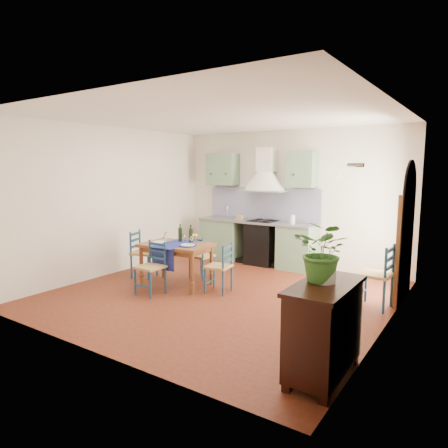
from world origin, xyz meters
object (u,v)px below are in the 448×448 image
(dining_table, at_px, (176,249))
(potted_plant, at_px, (324,252))
(chair_near, at_px, (151,267))
(sideboard, at_px, (324,326))

(dining_table, distance_m, potted_plant, 3.53)
(chair_near, distance_m, sideboard, 3.36)
(chair_near, height_order, potted_plant, potted_plant)
(sideboard, bearing_deg, dining_table, 153.95)
(chair_near, bearing_deg, potted_plant, -16.42)
(sideboard, relative_size, potted_plant, 1.77)
(dining_table, distance_m, sideboard, 3.54)
(dining_table, bearing_deg, sideboard, -26.05)
(sideboard, bearing_deg, chair_near, 163.11)
(dining_table, relative_size, potted_plant, 2.09)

